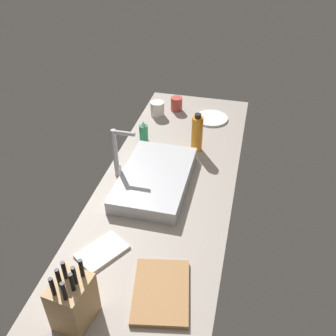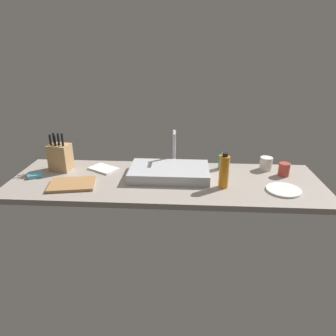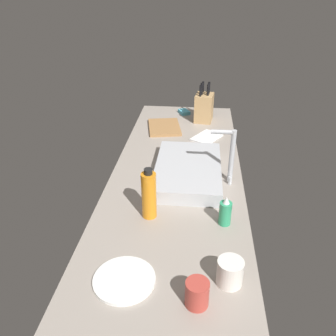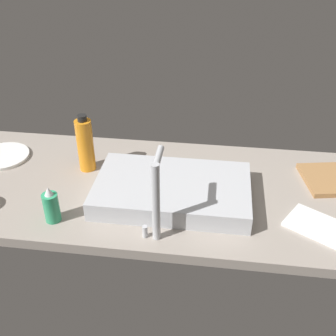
# 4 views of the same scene
# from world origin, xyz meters

# --- Properties ---
(countertop_slab) EXTENTS (2.00, 0.65, 0.04)m
(countertop_slab) POSITION_xyz_m (0.00, 0.00, 0.02)
(countertop_slab) COLOR gray
(countertop_slab) RESTS_ON ground
(sink_basin) EXTENTS (0.52, 0.32, 0.06)m
(sink_basin) POSITION_xyz_m (0.02, 0.06, 0.07)
(sink_basin) COLOR #B7BABF
(sink_basin) RESTS_ON countertop_slab
(faucet) EXTENTS (0.06, 0.12, 0.26)m
(faucet) POSITION_xyz_m (0.05, 0.25, 0.19)
(faucet) COLOR #B7BABF
(faucet) RESTS_ON countertop_slab
(soap_bottle) EXTENTS (0.05, 0.05, 0.13)m
(soap_bottle) POSITION_xyz_m (0.38, 0.22, 0.09)
(soap_bottle) COLOR #2D9966
(soap_bottle) RESTS_ON countertop_slab
(water_bottle) EXTENTS (0.06, 0.06, 0.22)m
(water_bottle) POSITION_xyz_m (0.36, -0.08, 0.14)
(water_bottle) COLOR orange
(water_bottle) RESTS_ON countertop_slab
(dinner_plate) EXTENTS (0.20, 0.20, 0.01)m
(dinner_plate) POSITION_xyz_m (0.72, -0.12, 0.04)
(dinner_plate) COLOR white
(dinner_plate) RESTS_ON countertop_slab
(dish_towel) EXTENTS (0.23, 0.21, 0.01)m
(dish_towel) POSITION_xyz_m (-0.44, 0.15, 0.04)
(dish_towel) COLOR white
(dish_towel) RESTS_ON countertop_slab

